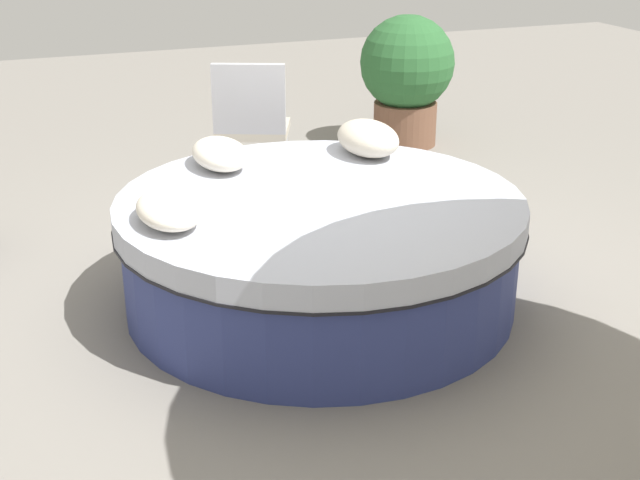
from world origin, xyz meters
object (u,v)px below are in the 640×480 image
object	(u,v)px
round_bed	(320,249)
patio_chair	(251,118)
throw_pillow_0	(368,138)
throw_pillow_2	(169,209)
throw_pillow_1	(220,154)
planter	(407,74)

from	to	relation	value
round_bed	patio_chair	distance (m)	1.94
throw_pillow_0	throw_pillow_2	world-z (taller)	throw_pillow_0
throw_pillow_0	round_bed	bearing A→B (deg)	-41.48
throw_pillow_0	throw_pillow_1	bearing A→B (deg)	-94.66
throw_pillow_0	patio_chair	bearing A→B (deg)	-164.72
planter	throw_pillow_2	bearing A→B (deg)	-43.93
round_bed	throw_pillow_2	bearing A→B (deg)	-84.29
patio_chair	planter	distance (m)	1.78
throw_pillow_0	planter	distance (m)	2.40
round_bed	throw_pillow_1	world-z (taller)	throw_pillow_1
throw_pillow_2	planter	xyz separation A→B (m)	(-2.73, 2.63, -0.06)
throw_pillow_2	patio_chair	world-z (taller)	patio_chair
throw_pillow_2	patio_chair	size ratio (longest dim) A/B	0.53
throw_pillow_2	throw_pillow_1	bearing A→B (deg)	149.27
throw_pillow_2	planter	bearing A→B (deg)	136.07
throw_pillow_1	patio_chair	xyz separation A→B (m)	(-1.22, 0.55, -0.14)
round_bed	throw_pillow_0	xyz separation A→B (m)	(-0.62, 0.55, 0.40)
round_bed	patio_chair	bearing A→B (deg)	174.16
patio_chair	throw_pillow_0	bearing A→B (deg)	-51.74
round_bed	throw_pillow_1	distance (m)	0.87
throw_pillow_1	planter	distance (m)	2.92
throw_pillow_2	throw_pillow_0	bearing A→B (deg)	117.22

